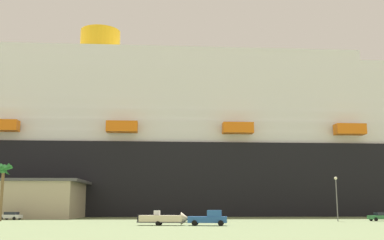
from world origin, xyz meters
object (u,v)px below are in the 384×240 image
at_px(street_lamp, 336,192).
at_px(parked_car_red_hatchback, 18,215).
at_px(small_boat_on_trailer, 166,219).
at_px(pickup_truck, 209,218).
at_px(cruise_ship, 222,150).
at_px(parked_car_silver_sedan, 11,216).
at_px(parked_car_green_wagon, 382,216).
at_px(palm_tree, 3,174).

distance_m(street_lamp, parked_car_red_hatchback, 69.05).
bearing_deg(small_boat_on_trailer, pickup_truck, -3.99).
distance_m(cruise_ship, street_lamp, 55.49).
xyz_separation_m(parked_car_silver_sedan, parked_car_red_hatchback, (-3.08, 10.93, 0.00)).
xyz_separation_m(parked_car_silver_sedan, parked_car_green_wagon, (72.39, -3.92, 0.00)).
xyz_separation_m(pickup_truck, parked_car_green_wagon, (32.22, 22.09, -0.21)).
bearing_deg(parked_car_silver_sedan, palm_tree, -80.73).
bearing_deg(palm_tree, cruise_ship, 50.41).
relative_size(street_lamp, parked_car_silver_sedan, 1.72).
bearing_deg(cruise_ship, street_lamp, -68.35).
bearing_deg(palm_tree, parked_car_red_hatchback, 103.12).
bearing_deg(street_lamp, cruise_ship, 111.65).
distance_m(street_lamp, parked_car_silver_sedan, 64.13).
xyz_separation_m(cruise_ship, small_boat_on_trailer, (-9.96, -69.45, -17.96)).
bearing_deg(palm_tree, parked_car_silver_sedan, 99.27).
bearing_deg(parked_car_silver_sedan, street_lamp, -5.49).
bearing_deg(pickup_truck, parked_car_silver_sedan, 147.07).
distance_m(pickup_truck, palm_tree, 43.71).
bearing_deg(pickup_truck, cruise_ship, 87.00).
xyz_separation_m(small_boat_on_trailer, parked_car_red_hatchback, (-36.95, 36.50, -0.13)).
xyz_separation_m(palm_tree, street_lamp, (62.43, 1.51, -3.38)).
height_order(cruise_ship, parked_car_red_hatchback, cruise_ship).
bearing_deg(pickup_truck, palm_tree, 154.72).
height_order(palm_tree, parked_car_red_hatchback, palm_tree).
xyz_separation_m(pickup_truck, parked_car_red_hatchback, (-43.25, 36.94, -0.21)).
bearing_deg(parked_car_red_hatchback, parked_car_silver_sedan, -74.25).
bearing_deg(small_boat_on_trailer, parked_car_green_wagon, 29.34).
distance_m(cruise_ship, parked_car_silver_sedan, 64.60).
distance_m(cruise_ship, pickup_truck, 72.23).
distance_m(pickup_truck, parked_car_silver_sedan, 47.86).
xyz_separation_m(parked_car_red_hatchback, parked_car_green_wagon, (75.47, -14.85, 0.00)).
distance_m(parked_car_red_hatchback, parked_car_green_wagon, 76.92).
distance_m(small_boat_on_trailer, street_lamp, 35.85).
xyz_separation_m(pickup_truck, palm_tree, (-38.92, 18.38, 7.62)).
height_order(street_lamp, parked_car_silver_sedan, street_lamp).
bearing_deg(parked_car_red_hatchback, street_lamp, -14.33).
relative_size(pickup_truck, parked_car_silver_sedan, 1.21).
bearing_deg(parked_car_green_wagon, parked_car_silver_sedan, 176.90).
bearing_deg(parked_car_green_wagon, parked_car_red_hatchback, 168.87).
relative_size(street_lamp, parked_car_red_hatchback, 1.66).
distance_m(parked_car_silver_sedan, parked_car_green_wagon, 72.50).
bearing_deg(parked_car_silver_sedan, small_boat_on_trailer, -37.06).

